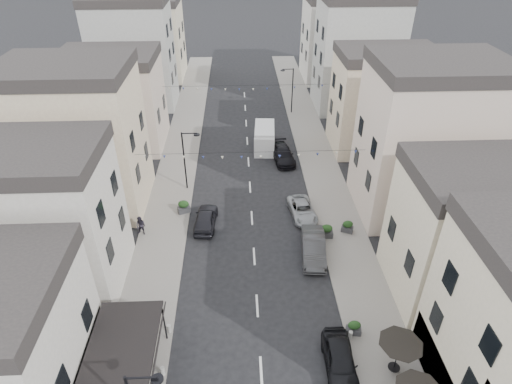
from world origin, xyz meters
TOP-DOWN VIEW (x-y plane):
  - sidewalk_left at (-7.50, 32.00)m, footprint 4.00×76.00m
  - sidewalk_right at (7.50, 32.00)m, footprint 4.00×76.00m
  - boutique_awning at (-7.25, 5.00)m, footprint 3.77×7.50m
  - buildings_row_left at (-14.50, 37.75)m, footprint 10.20×54.16m
  - buildings_row_right at (14.50, 36.59)m, footprint 10.20×54.16m
  - streetlamp_left_far at (-5.82, 26.00)m, footprint 1.70×0.56m
  - streetlamp_right_far at (5.82, 44.00)m, footprint 1.70×0.56m
  - bollards at (0.00, 5.50)m, footprint 11.66×10.26m
  - bunting_near at (0.00, 22.00)m, footprint 19.00×0.28m
  - bunting_far at (0.00, 38.00)m, footprint 19.00×0.28m
  - parked_car_a at (4.60, 6.00)m, footprint 1.90×4.47m
  - parked_car_b at (4.60, 15.93)m, footprint 2.17×5.08m
  - parked_car_c at (4.45, 21.16)m, footprint 2.53×4.61m
  - parked_car_d at (3.72, 31.21)m, footprint 2.63×5.22m
  - parked_car_e at (-3.96, 20.10)m, footprint 2.11×4.48m
  - delivery_van at (1.91, 34.35)m, footprint 2.56×5.63m
  - pedestrian_a at (-6.92, 9.41)m, footprint 0.64×0.51m
  - pedestrian_b at (-9.20, 19.04)m, footprint 0.99×0.87m
  - planter_la at (-6.97, 6.48)m, footprint 0.96×0.62m
  - planter_lb at (-6.00, 21.98)m, footprint 1.23×0.96m
  - planter_ra at (6.00, 8.38)m, footprint 1.00×0.65m
  - planter_rb at (7.89, 18.60)m, footprint 1.10×0.86m
  - planter_rc at (6.00, 18.00)m, footprint 1.11×0.65m

SIDE VIEW (x-z plane):
  - sidewalk_left at x=-7.50m, z-range 0.00..0.12m
  - sidewalk_right at x=7.50m, z-range 0.00..0.12m
  - bollards at x=0.00m, z-range 0.12..0.72m
  - planter_la at x=-6.97m, z-range 0.11..1.12m
  - parked_car_c at x=4.45m, z-range 0.00..1.22m
  - planter_ra at x=6.00m, z-range 0.10..1.14m
  - planter_rb at x=7.89m, z-range 0.10..1.19m
  - planter_rc at x=6.00m, z-range 0.10..1.31m
  - planter_lb at x=-6.00m, z-range 0.10..1.32m
  - parked_car_d at x=3.72m, z-range 0.00..1.45m
  - parked_car_e at x=-3.96m, z-range 0.00..1.48m
  - parked_car_a at x=4.60m, z-range 0.00..1.51m
  - parked_car_b at x=4.60m, z-range 0.00..1.63m
  - pedestrian_a at x=-6.92m, z-range 0.12..1.66m
  - pedestrian_b at x=-9.20m, z-range 0.12..1.84m
  - delivery_van at x=1.91m, z-range -0.02..2.61m
  - boutique_awning at x=-7.25m, z-range 1.48..4.75m
  - streetlamp_left_far at x=-5.82m, z-range 0.70..6.70m
  - streetlamp_right_far at x=5.82m, z-range 0.70..6.70m
  - bunting_near at x=0.00m, z-range 5.34..5.96m
  - bunting_far at x=0.00m, z-range 5.34..5.96m
  - buildings_row_left at x=-14.50m, z-range -0.88..13.12m
  - buildings_row_right at x=14.50m, z-range -0.93..13.57m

